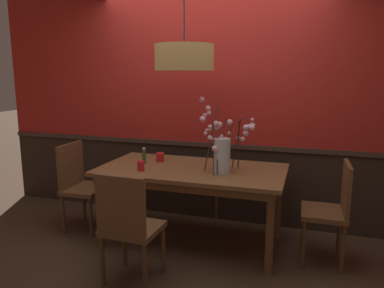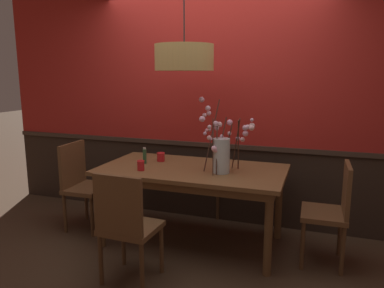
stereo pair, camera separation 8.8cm
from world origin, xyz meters
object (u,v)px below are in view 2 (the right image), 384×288
object	(u,v)px
chair_head_west_end	(81,181)
pendant_lamp	(184,58)
candle_holder_nearer_center	(141,165)
condiment_bottle	(145,156)
dining_table	(192,176)
chair_head_east_end	(333,208)
vase_with_blossoms	(222,150)
candle_holder_nearer_edge	(161,157)
chair_near_side_left	(126,223)
chair_far_side_right	(238,171)

from	to	relation	value
chair_head_west_end	pendant_lamp	xyz separation A→B (m)	(1.21, -0.02, 1.29)
candle_holder_nearer_center	condiment_bottle	bearing A→B (deg)	108.95
dining_table	chair_head_east_end	bearing A→B (deg)	0.11
chair_head_west_end	chair_head_east_end	xyz separation A→B (m)	(2.56, 0.03, -0.00)
chair_head_west_end	vase_with_blossoms	xyz separation A→B (m)	(1.58, -0.04, 0.45)
chair_head_east_end	candle_holder_nearer_center	bearing A→B (deg)	-171.65
vase_with_blossoms	candle_holder_nearer_edge	world-z (taller)	vase_with_blossoms
chair_near_side_left	condiment_bottle	xyz separation A→B (m)	(-0.27, 0.89, 0.33)
dining_table	candle_holder_nearer_center	distance (m)	0.51
dining_table	candle_holder_nearer_edge	xyz separation A→B (m)	(-0.40, 0.15, 0.13)
candle_holder_nearer_edge	chair_head_east_end	bearing A→B (deg)	-5.10
dining_table	chair_head_east_end	size ratio (longest dim) A/B	1.94
chair_head_east_end	chair_near_side_left	size ratio (longest dim) A/B	0.99
chair_head_west_end	chair_head_east_end	bearing A→B (deg)	0.70
condiment_bottle	pendant_lamp	world-z (taller)	pendant_lamp
chair_head_west_end	chair_near_side_left	size ratio (longest dim) A/B	1.01
chair_far_side_right	candle_holder_nearer_edge	bearing A→B (deg)	-131.54
chair_near_side_left	vase_with_blossoms	distance (m)	1.08
chair_head_west_end	vase_with_blossoms	distance (m)	1.64
condiment_bottle	dining_table	bearing A→B (deg)	-1.72
chair_head_east_end	chair_near_side_left	bearing A→B (deg)	-150.40
candle_holder_nearer_center	pendant_lamp	xyz separation A→B (m)	(0.37, 0.20, 0.99)
dining_table	chair_head_west_end	world-z (taller)	chair_head_west_end
chair_far_side_right	chair_head_east_end	world-z (taller)	chair_far_side_right
chair_head_east_end	candle_holder_nearer_edge	distance (m)	1.73
chair_far_side_right	chair_near_side_left	bearing A→B (deg)	-106.02
condiment_bottle	pendant_lamp	distance (m)	1.07
chair_near_side_left	vase_with_blossoms	size ratio (longest dim) A/B	1.35
chair_head_west_end	candle_holder_nearer_edge	bearing A→B (deg)	11.89
chair_head_west_end	chair_near_side_left	xyz separation A→B (m)	(1.02, -0.84, -0.01)
pendant_lamp	vase_with_blossoms	bearing A→B (deg)	-2.71
vase_with_blossoms	candle_holder_nearer_edge	xyz separation A→B (m)	(-0.71, 0.22, -0.16)
chair_head_east_end	candle_holder_nearer_center	size ratio (longest dim) A/B	9.53
chair_head_east_end	pendant_lamp	bearing A→B (deg)	-177.76
chair_head_east_end	vase_with_blossoms	world-z (taller)	vase_with_blossoms
chair_far_side_right	vase_with_blossoms	distance (m)	1.07
chair_near_side_left	candle_holder_nearer_edge	xyz separation A→B (m)	(-0.15, 1.03, 0.30)
dining_table	chair_near_side_left	bearing A→B (deg)	-105.64
chair_far_side_right	chair_near_side_left	distance (m)	1.85
chair_near_side_left	dining_table	bearing A→B (deg)	74.36
vase_with_blossoms	pendant_lamp	xyz separation A→B (m)	(-0.37, 0.02, 0.83)
candle_holder_nearer_center	pendant_lamp	world-z (taller)	pendant_lamp
vase_with_blossoms	candle_holder_nearer_center	world-z (taller)	vase_with_blossoms
chair_far_side_right	vase_with_blossoms	bearing A→B (deg)	-87.14
chair_far_side_right	candle_holder_nearer_edge	xyz separation A→B (m)	(-0.66, -0.75, 0.29)
chair_far_side_right	dining_table	bearing A→B (deg)	-106.38
dining_table	pendant_lamp	world-z (taller)	pendant_lamp
dining_table	condiment_bottle	size ratio (longest dim) A/B	10.76
chair_head_east_end	vase_with_blossoms	distance (m)	1.09
chair_head_west_end	pendant_lamp	size ratio (longest dim) A/B	0.95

